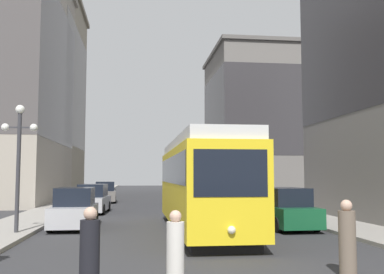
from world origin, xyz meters
TOP-DOWN VIEW (x-y plane):
  - sidewalk_left at (-7.41, 40.00)m, footprint 2.82×120.00m
  - sidewalk_right at (7.41, 40.00)m, footprint 2.82×120.00m
  - streetcar at (0.80, 11.64)m, footprint 2.63×12.54m
  - transit_bus at (4.69, 27.38)m, footprint 2.93×12.13m
  - parked_car_left_near at (-4.70, 21.89)m, footprint 2.08×4.78m
  - parked_car_left_mid at (-4.70, 33.37)m, footprint 2.09×5.08m
  - parked_car_right_far at (4.70, 12.25)m, footprint 2.00×4.65m
  - parked_car_left_far at (-4.70, 13.51)m, footprint 1.93×4.46m
  - pedestrian_crossing_near at (3.02, 2.76)m, footprint 0.40×0.40m
  - pedestrian_crossing_far at (-2.84, 1.62)m, footprint 0.39×0.39m
  - pedestrian_on_sidewalk at (-1.13, 1.92)m, footprint 0.37×0.37m
  - lamp_post_left_near at (-6.60, 11.06)m, footprint 1.41×0.36m
  - building_left_midblock at (-14.07, 44.83)m, footprint 11.11×17.77m
  - building_right_corner at (14.68, 54.96)m, footprint 12.32×16.97m

SIDE VIEW (x-z plane):
  - sidewalk_left at x=-7.41m, z-range 0.00..0.15m
  - sidewalk_right at x=7.41m, z-range 0.00..0.15m
  - pedestrian_on_sidewalk at x=-1.13m, z-range -0.06..1.59m
  - pedestrian_crossing_far at x=-2.84m, z-range -0.06..1.69m
  - pedestrian_crossing_near at x=3.02m, z-range -0.06..1.73m
  - parked_car_left_far at x=-4.70m, z-range -0.07..1.75m
  - parked_car_right_far at x=4.70m, z-range -0.07..1.75m
  - parked_car_left_near at x=-4.70m, z-range -0.07..1.75m
  - parked_car_left_mid at x=-4.70m, z-range -0.07..1.75m
  - transit_bus at x=4.69m, z-range 0.22..3.67m
  - streetcar at x=0.80m, z-range 0.16..4.05m
  - lamp_post_left_near at x=-6.60m, z-range 0.97..6.01m
  - building_right_corner at x=14.68m, z-range 0.28..20.30m
  - building_left_midblock at x=-14.07m, z-range 0.34..23.21m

